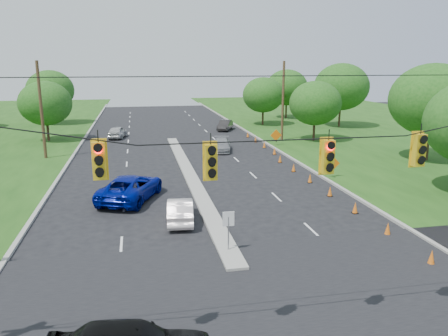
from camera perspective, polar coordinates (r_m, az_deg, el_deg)
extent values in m
plane|color=black|center=(15.95, 5.34, -19.78)|extent=(160.00, 160.00, 0.00)
cube|color=black|center=(15.95, 5.34, -19.78)|extent=(160.00, 14.00, 0.02)
cube|color=gray|center=(44.04, -19.15, 1.31)|extent=(0.25, 110.00, 0.16)
cube|color=gray|center=(45.83, 6.72, 2.43)|extent=(0.25, 110.00, 0.16)
cube|color=gray|center=(35.07, -4.52, -0.96)|extent=(1.00, 34.00, 0.18)
cylinder|color=gray|center=(20.69, 0.58, -8.75)|extent=(0.06, 0.06, 1.80)
cube|color=white|center=(20.40, 0.59, -6.67)|extent=(0.55, 0.04, 0.70)
cylinder|color=black|center=(12.51, 7.35, 5.42)|extent=(24.00, 0.04, 0.04)
cube|color=yellow|center=(12.03, -15.95, 0.94)|extent=(0.34, 0.24, 1.00)
cube|color=yellow|center=(12.19, -1.72, 0.78)|extent=(0.34, 0.24, 1.00)
cube|color=yellow|center=(13.23, 13.40, 1.42)|extent=(0.34, 0.24, 1.00)
cube|color=yellow|center=(14.71, 24.11, 2.15)|extent=(0.34, 0.24, 1.00)
cylinder|color=#422D1C|center=(43.77, -22.74, 6.92)|extent=(0.28, 0.28, 9.00)
cylinder|color=#422D1C|center=(50.67, 7.70, 8.60)|extent=(0.28, 0.28, 9.00)
cone|color=orange|center=(21.82, 25.48, -10.48)|extent=(0.32, 0.32, 0.70)
cone|color=orange|center=(24.47, 20.61, -7.44)|extent=(0.32, 0.32, 0.70)
cone|color=orange|center=(27.30, 16.76, -4.97)|extent=(0.32, 0.32, 0.70)
cone|color=orange|center=(30.28, 13.68, -2.96)|extent=(0.32, 0.32, 0.70)
cone|color=orange|center=(33.36, 11.17, -1.31)|extent=(0.32, 0.32, 0.70)
cone|color=orange|center=(36.51, 9.09, 0.06)|extent=(0.32, 0.32, 0.70)
cone|color=orange|center=(39.72, 7.34, 1.21)|extent=(0.32, 0.32, 0.70)
cone|color=orange|center=(43.16, 6.61, 2.22)|extent=(0.32, 0.32, 0.70)
cone|color=orange|center=(46.44, 5.29, 3.05)|extent=(0.32, 0.32, 0.70)
cone|color=orange|center=(49.75, 4.14, 3.77)|extent=(0.32, 0.32, 0.70)
cone|color=orange|center=(53.08, 3.13, 4.40)|extent=(0.32, 0.32, 0.70)
cube|color=black|center=(35.07, 13.89, -0.39)|extent=(0.06, 0.58, 0.26)
cube|color=black|center=(35.07, 13.89, -0.39)|extent=(0.06, 0.58, 0.26)
cube|color=orange|center=(34.94, 13.94, 0.57)|extent=(1.27, 0.05, 1.27)
cube|color=black|center=(47.82, 6.79, 3.56)|extent=(0.06, 0.58, 0.26)
cube|color=black|center=(47.82, 6.79, 3.56)|extent=(0.06, 0.58, 0.26)
cube|color=orange|center=(47.72, 6.81, 4.27)|extent=(1.27, 0.05, 1.27)
cylinder|color=black|center=(54.19, -22.02, 4.60)|extent=(0.28, 0.28, 2.52)
ellipsoid|color=#194C14|center=(53.85, -22.31, 7.83)|extent=(5.88, 5.88, 5.04)
cylinder|color=black|center=(69.17, -21.49, 6.53)|extent=(0.28, 0.28, 2.88)
ellipsoid|color=#194C14|center=(68.89, -21.75, 9.43)|extent=(6.72, 6.72, 5.76)
cylinder|color=black|center=(43.96, 25.07, 2.92)|extent=(0.28, 0.28, 3.24)
ellipsoid|color=#194C14|center=(43.49, 25.59, 8.05)|extent=(7.56, 7.56, 6.48)
cylinder|color=black|center=(51.37, 11.66, 4.87)|extent=(0.28, 0.28, 2.52)
ellipsoid|color=#194C14|center=(51.01, 11.83, 8.29)|extent=(5.88, 5.88, 5.04)
cylinder|color=black|center=(63.66, 14.85, 6.65)|extent=(0.28, 0.28, 3.24)
ellipsoid|color=#194C14|center=(63.34, 15.07, 10.20)|extent=(7.56, 7.56, 6.48)
cylinder|color=black|center=(72.22, 8.12, 7.58)|extent=(0.28, 0.28, 2.88)
ellipsoid|color=#194C14|center=(71.95, 8.21, 10.37)|extent=(6.72, 6.72, 5.76)
cylinder|color=black|center=(63.78, 5.08, 6.73)|extent=(0.28, 0.28, 2.52)
ellipsoid|color=#194C14|center=(63.49, 5.14, 9.49)|extent=(5.88, 5.88, 5.04)
imported|color=white|center=(24.87, -5.76, -5.50)|extent=(1.76, 4.14, 1.33)
imported|color=#000D85|center=(29.19, -12.08, -2.50)|extent=(4.82, 6.62, 1.67)
imported|color=gray|center=(44.54, -0.34, 3.05)|extent=(2.70, 4.72, 1.29)
imported|color=#B3B3B3|center=(53.99, -13.77, 4.58)|extent=(2.46, 4.43, 1.42)
imported|color=black|center=(58.66, 0.14, 5.62)|extent=(2.95, 4.34, 1.35)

